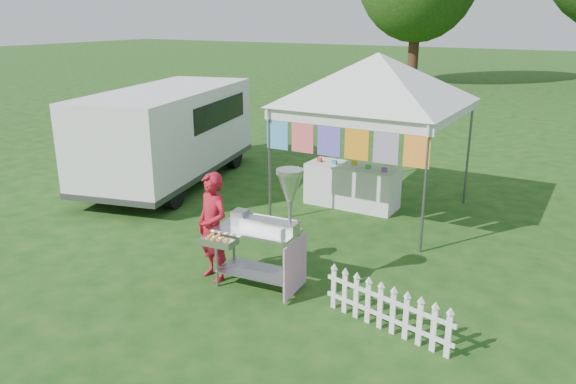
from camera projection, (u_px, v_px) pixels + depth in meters
The scene contains 7 objects.
ground at pixel (277, 283), 7.98m from camera, with size 120.00×120.00×0.00m, color #144112.
canopy_main at pixel (378, 53), 9.95m from camera, with size 4.24×4.24×3.45m.
donut_cart at pixel (269, 220), 7.48m from camera, with size 1.25×0.95×1.75m.
vendor at pixel (213, 227), 7.89m from camera, with size 0.58×0.38×1.58m, color #AB1526.
cargo_van at pixel (172, 132), 12.54m from camera, with size 3.16×5.38×2.10m.
picket_fence at pixel (386, 309), 6.69m from camera, with size 1.76×0.44×0.56m.
display_table at pixel (352, 186), 11.07m from camera, with size 1.80×0.70×0.82m, color white.
Camera 1 is at (3.76, -6.16, 3.65)m, focal length 35.00 mm.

